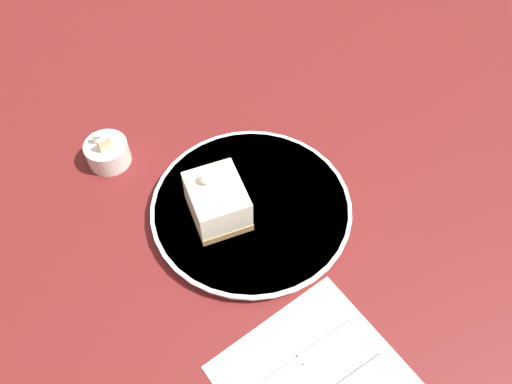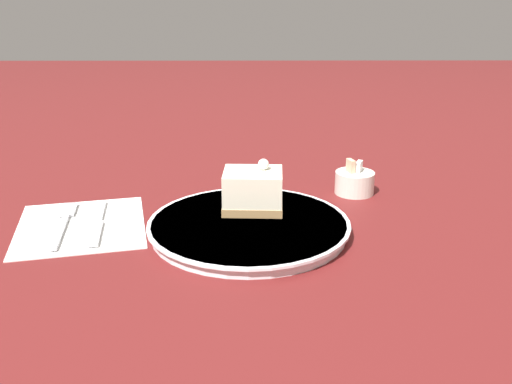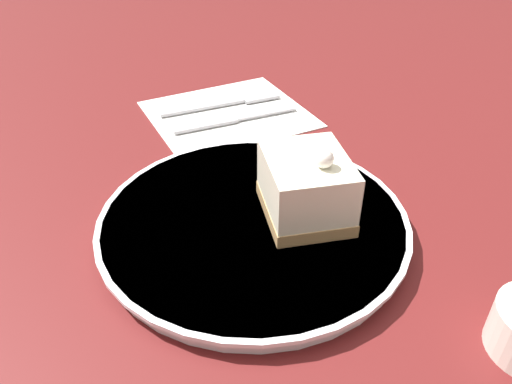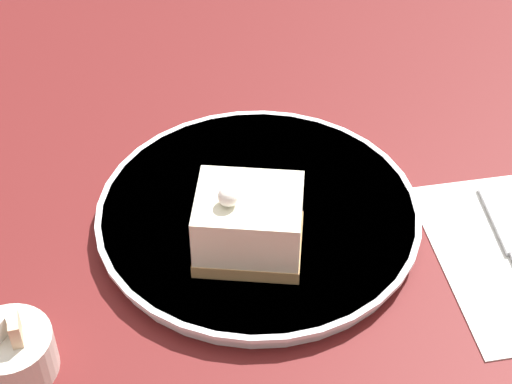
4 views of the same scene
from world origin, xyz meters
The scene contains 6 objects.
ground_plane centered at (0.00, 0.00, 0.00)m, with size 4.00×4.00×0.00m, color #5B1919.
plate centered at (0.03, 0.04, 0.01)m, with size 0.29×0.29×0.02m.
cake_slice centered at (0.04, 0.08, 0.05)m, with size 0.09×0.08×0.08m.
napkin centered at (-0.21, 0.06, 0.00)m, with size 0.22×0.24×0.00m.
fork centered at (-0.24, 0.07, 0.01)m, with size 0.04×0.17×0.00m.
knife centered at (-0.19, 0.05, 0.01)m, with size 0.04×0.17×0.00m.
Camera 3 is at (0.39, -0.05, 0.30)m, focal length 35.00 mm.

